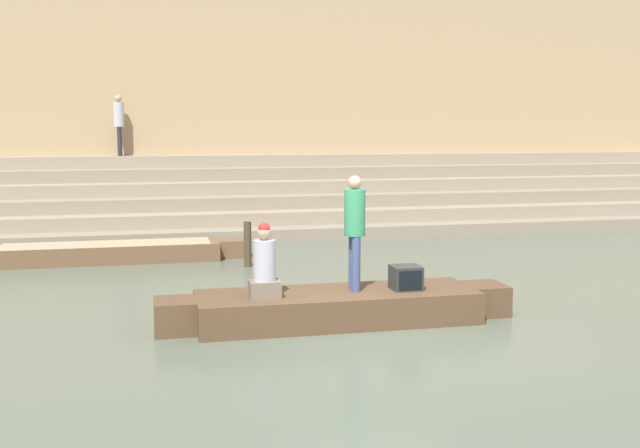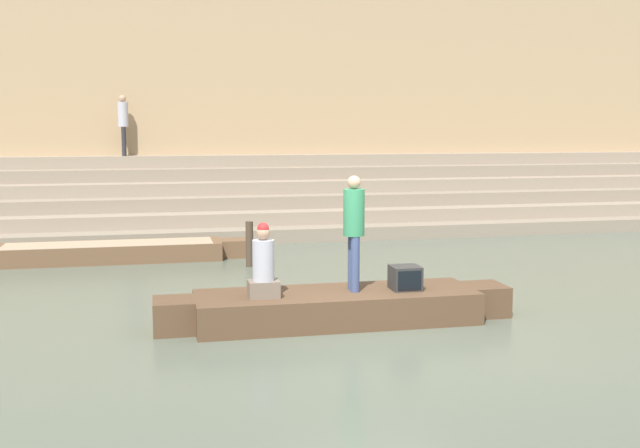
# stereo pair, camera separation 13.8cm
# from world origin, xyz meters

# --- Properties ---
(ground_plane) EXTENTS (120.00, 120.00, 0.00)m
(ground_plane) POSITION_xyz_m (0.00, 0.00, 0.00)
(ground_plane) COLOR #566051
(ghat_steps) EXTENTS (36.00, 4.64, 2.14)m
(ghat_steps) POSITION_xyz_m (0.00, 11.84, 0.77)
(ghat_steps) COLOR gray
(ghat_steps) RESTS_ON ground
(back_wall) EXTENTS (34.20, 1.28, 8.66)m
(back_wall) POSITION_xyz_m (0.00, 14.12, 4.30)
(back_wall) COLOR tan
(back_wall) RESTS_ON ground
(rowboat_main) EXTENTS (5.55, 1.43, 0.49)m
(rowboat_main) POSITION_xyz_m (-0.30, 0.93, 0.26)
(rowboat_main) COLOR brown
(rowboat_main) RESTS_ON ground
(person_standing) EXTENTS (0.33, 0.33, 1.79)m
(person_standing) POSITION_xyz_m (-0.03, 0.95, 1.52)
(person_standing) COLOR #3D4C75
(person_standing) RESTS_ON rowboat_main
(person_rowing) EXTENTS (0.46, 0.36, 1.12)m
(person_rowing) POSITION_xyz_m (-1.45, 0.80, 0.95)
(person_rowing) COLOR #756656
(person_rowing) RESTS_ON rowboat_main
(tv_set) EXTENTS (0.45, 0.43, 0.37)m
(tv_set) POSITION_xyz_m (0.78, 0.85, 0.67)
(tv_set) COLOR #2D2D2D
(tv_set) RESTS_ON rowboat_main
(moored_boat_shore) EXTENTS (6.37, 1.17, 0.40)m
(moored_boat_shore) POSITION_xyz_m (-4.06, 7.22, 0.22)
(moored_boat_shore) COLOR brown
(moored_boat_shore) RESTS_ON ground
(mooring_post) EXTENTS (0.16, 0.16, 0.98)m
(mooring_post) POSITION_xyz_m (-1.05, 5.88, 0.49)
(mooring_post) COLOR #473828
(mooring_post) RESTS_ON ground
(person_on_steps) EXTENTS (0.30, 0.30, 1.80)m
(person_on_steps) POSITION_xyz_m (-3.91, 13.13, 3.20)
(person_on_steps) COLOR #28282D
(person_on_steps) RESTS_ON ghat_steps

